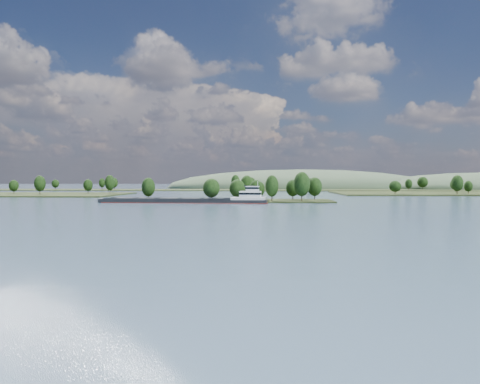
{
  "coord_description": "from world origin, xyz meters",
  "views": [
    {
      "loc": [
        17.01,
        -49.77,
        11.14
      ],
      "look_at": [
        7.47,
        130.0,
        6.0
      ],
      "focal_mm": 35.0,
      "sensor_mm": 36.0,
      "label": 1
    }
  ],
  "objects": [
    {
      "name": "back_shoreline",
      "position": [
        9.61,
        399.71,
        0.7
      ],
      "size": [
        900.0,
        60.0,
        15.4
      ],
      "color": "black",
      "rests_on": "ground"
    },
    {
      "name": "hill_west",
      "position": [
        60.0,
        500.0,
        0.0
      ],
      "size": [
        320.0,
        160.0,
        44.0
      ],
      "primitive_type": "ellipsoid",
      "color": "#374B34",
      "rests_on": "ground"
    },
    {
      "name": "ground",
      "position": [
        0.0,
        120.0,
        0.0
      ],
      "size": [
        1800.0,
        1800.0,
        0.0
      ],
      "primitive_type": "plane",
      "color": "#3B5267",
      "rests_on": "ground"
    },
    {
      "name": "cargo_barge",
      "position": [
        -15.31,
        164.55,
        1.34
      ],
      "size": [
        78.94,
        14.02,
        10.62
      ],
      "color": "black",
      "rests_on": "ground"
    },
    {
      "name": "tree_island",
      "position": [
        7.26,
        178.63,
        4.03
      ],
      "size": [
        100.0,
        31.61,
        15.01
      ],
      "color": "black",
      "rests_on": "ground"
    }
  ]
}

